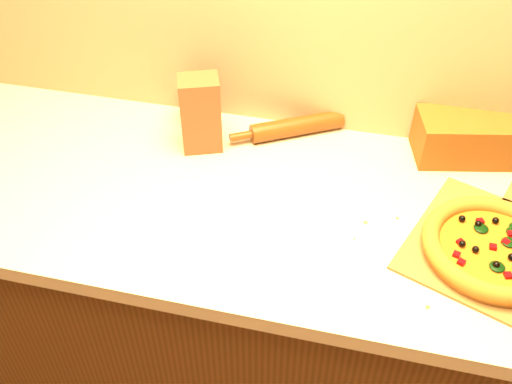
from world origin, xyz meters
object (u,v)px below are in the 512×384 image
pizza (493,248)px  pizza_peel (492,244)px  dark_jar (195,102)px  rolling_pin (297,126)px

pizza → pizza_peel: bearing=81.2°
pizza_peel → dark_jar: dark_jar is taller
pizza → rolling_pin: 0.59m
pizza_peel → pizza: (-0.01, -0.03, 0.02)m
pizza → rolling_pin: (-0.48, 0.34, -0.00)m
pizza → dark_jar: dark_jar is taller
rolling_pin → dark_jar: bearing=-178.4°
rolling_pin → dark_jar: dark_jar is taller
pizza_peel → rolling_pin: size_ratio=1.53×
pizza_peel → dark_jar: bearing=180.0°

